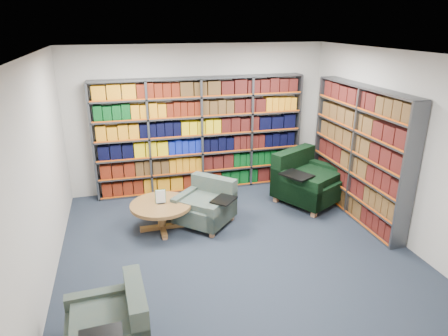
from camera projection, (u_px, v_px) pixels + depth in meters
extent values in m
cube|color=black|center=(234.00, 247.00, 5.98)|extent=(5.00, 5.00, 0.01)
cube|color=white|center=(236.00, 53.00, 5.00)|extent=(5.00, 5.00, 0.01)
cube|color=#B9B1A8|center=(199.00, 118.00, 7.76)|extent=(5.00, 0.01, 2.80)
cube|color=#B9B1A8|center=(322.00, 256.00, 3.22)|extent=(5.00, 0.01, 2.80)
cube|color=#B9B1A8|center=(39.00, 176.00, 4.89)|extent=(0.01, 5.00, 2.80)
cube|color=#B9B1A8|center=(392.00, 145.00, 6.09)|extent=(0.01, 5.00, 2.80)
cube|color=#47494F|center=(201.00, 136.00, 7.72)|extent=(4.00, 0.28, 2.20)
cube|color=silver|center=(200.00, 134.00, 7.83)|extent=(4.00, 0.02, 2.20)
cube|color=#D84C0A|center=(202.00, 137.00, 7.60)|extent=(4.00, 0.01, 2.20)
cube|color=#5A180A|center=(202.00, 180.00, 8.04)|extent=(3.88, 0.21, 0.29)
cube|color=#5A180A|center=(202.00, 163.00, 7.91)|extent=(3.88, 0.21, 0.29)
cube|color=black|center=(201.00, 145.00, 7.78)|extent=(3.88, 0.21, 0.29)
cube|color=orange|center=(201.00, 127.00, 7.66)|extent=(3.88, 0.21, 0.29)
cube|color=#043710|center=(200.00, 108.00, 7.53)|extent=(3.88, 0.21, 0.29)
cube|color=orange|center=(200.00, 88.00, 7.40)|extent=(3.88, 0.21, 0.29)
cube|color=#47494F|center=(358.00, 153.00, 6.70)|extent=(0.28, 2.50, 2.20)
cube|color=silver|center=(365.00, 152.00, 6.73)|extent=(0.02, 2.50, 2.20)
cube|color=#D84C0A|center=(352.00, 153.00, 6.67)|extent=(0.02, 2.50, 2.20)
cube|color=#390F0C|center=(352.00, 203.00, 7.02)|extent=(0.21, 2.38, 0.29)
cube|color=#390F0C|center=(355.00, 183.00, 6.89)|extent=(0.21, 2.38, 0.29)
cube|color=#390F0C|center=(357.00, 163.00, 6.77)|extent=(0.21, 2.38, 0.29)
cube|color=#492F15|center=(360.00, 143.00, 6.64)|extent=(0.21, 2.38, 0.29)
cube|color=#492F15|center=(362.00, 121.00, 6.51)|extent=(0.21, 2.38, 0.29)
cube|color=#390F0C|center=(365.00, 99.00, 6.39)|extent=(0.21, 2.38, 0.29)
cube|color=#0A2433|center=(205.00, 211.00, 6.60)|extent=(1.14, 1.14, 0.29)
cube|color=#0A2433|center=(214.00, 194.00, 6.79)|extent=(0.71, 0.68, 0.64)
cube|color=#0A2433|center=(187.00, 203.00, 6.73)|extent=(0.65, 0.67, 0.43)
cube|color=#0A2433|center=(223.00, 211.00, 6.42)|extent=(0.65, 0.67, 0.43)
cube|color=black|center=(224.00, 200.00, 6.28)|extent=(0.49, 0.49, 0.02)
cube|color=#9B6644|center=(177.00, 225.00, 6.54)|extent=(0.09, 0.09, 0.09)
cube|color=#9B6644|center=(212.00, 234.00, 6.24)|extent=(0.09, 0.09, 0.09)
cube|color=#9B6644|center=(199.00, 209.00, 7.08)|extent=(0.09, 0.09, 0.09)
cube|color=#9B6644|center=(232.00, 217.00, 6.79)|extent=(0.09, 0.09, 0.09)
cube|color=black|center=(309.00, 187.00, 7.37)|extent=(1.39, 1.39, 0.37)
cube|color=black|center=(293.00, 170.00, 7.56)|extent=(1.01, 0.69, 0.82)
cube|color=black|center=(295.00, 189.00, 7.06)|extent=(0.63, 0.98, 0.55)
cube|color=black|center=(323.00, 177.00, 7.61)|extent=(0.63, 0.98, 0.55)
cube|color=black|center=(297.00, 175.00, 6.88)|extent=(0.58, 0.63, 0.03)
cube|color=#9B6644|center=(314.00, 214.00, 6.89)|extent=(0.11, 0.11, 0.11)
cube|color=#9B6644|center=(341.00, 200.00, 7.43)|extent=(0.11, 0.11, 0.11)
cube|color=#9B6644|center=(276.00, 199.00, 7.47)|extent=(0.11, 0.11, 0.11)
cube|color=#9B6644|center=(303.00, 187.00, 8.01)|extent=(0.11, 0.11, 0.11)
cube|color=#0A2433|center=(107.00, 334.00, 4.01)|extent=(0.83, 0.83, 0.28)
cube|color=#0A2433|center=(137.00, 313.00, 4.04)|extent=(0.22, 0.80, 0.63)
cube|color=#0A2433|center=(105.00, 307.00, 4.29)|extent=(0.80, 0.17, 0.42)
cube|color=#9B6644|center=(76.00, 333.00, 4.27)|extent=(0.06, 0.06, 0.09)
cube|color=#9B6644|center=(138.00, 320.00, 4.46)|extent=(0.06, 0.06, 0.09)
cylinder|color=brown|center=(161.00, 205.00, 6.34)|extent=(0.98, 0.98, 0.05)
cylinder|color=brown|center=(162.00, 217.00, 6.41)|extent=(0.13, 0.13, 0.39)
cube|color=brown|center=(162.00, 227.00, 6.47)|extent=(0.71, 0.09, 0.07)
cube|color=brown|center=(162.00, 227.00, 6.47)|extent=(0.09, 0.71, 0.07)
cube|color=black|center=(161.00, 203.00, 6.33)|extent=(0.11, 0.05, 0.01)
cube|color=white|center=(161.00, 197.00, 6.29)|extent=(0.15, 0.01, 0.22)
cube|color=#145926|center=(160.00, 196.00, 6.29)|extent=(0.17, 0.00, 0.23)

